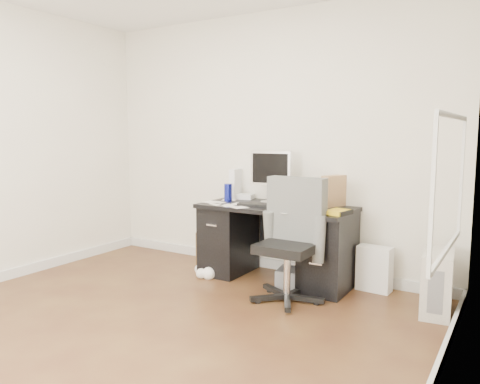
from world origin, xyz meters
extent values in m
plane|color=#432215|center=(0.00, 0.00, 0.00)|extent=(4.00, 4.00, 0.00)
cube|color=beige|center=(0.00, 2.00, 1.35)|extent=(4.00, 0.02, 2.70)
cube|color=beige|center=(2.00, 0.00, 1.35)|extent=(0.02, 4.00, 2.70)
cube|color=silver|center=(0.00, 1.99, 0.05)|extent=(4.00, 0.03, 0.10)
cube|color=black|center=(0.30, 1.65, 0.73)|extent=(1.50, 0.70, 0.04)
cube|color=black|center=(-0.25, 1.65, 0.35)|extent=(0.40, 0.60, 0.71)
cube|color=black|center=(0.85, 1.65, 0.35)|extent=(0.40, 0.60, 0.71)
cube|color=black|center=(0.30, 1.98, 0.45)|extent=(0.70, 0.03, 0.51)
cube|color=black|center=(0.18, 1.53, 0.76)|extent=(0.43, 0.19, 0.02)
sphere|color=silver|center=(0.51, 1.56, 0.78)|extent=(0.08, 0.08, 0.06)
cylinder|color=navy|center=(-0.25, 1.64, 0.84)|extent=(0.11, 0.11, 0.18)
cube|color=white|center=(-0.32, 1.91, 0.91)|extent=(0.18, 0.30, 0.32)
cube|color=#9F7B4D|center=(0.80, 1.90, 0.90)|extent=(0.21, 0.29, 0.30)
cube|color=yellow|center=(0.99, 1.49, 0.77)|extent=(0.21, 0.24, 0.04)
cube|color=#B1ADA0|center=(1.81, 1.57, 0.25)|extent=(0.28, 0.53, 0.51)
cube|color=white|center=(1.23, 1.84, 0.21)|extent=(0.32, 0.24, 0.42)
cube|color=#4B3416|center=(-0.42, 1.75, 0.20)|extent=(0.49, 0.49, 0.41)
cube|color=slate|center=(0.58, 1.51, 0.09)|extent=(0.35, 0.31, 0.19)
camera|label=1|loc=(2.35, -2.39, 1.45)|focal=35.00mm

